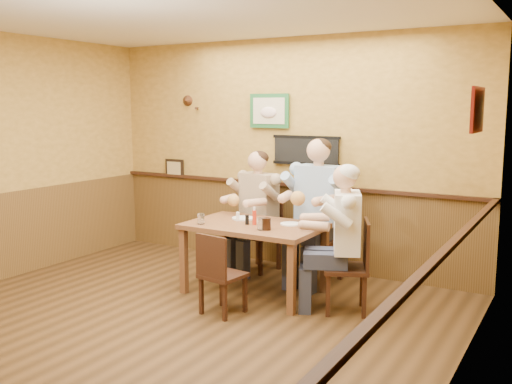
% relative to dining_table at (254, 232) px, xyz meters
% --- Properties ---
extents(room, '(5.02, 5.03, 2.81)m').
position_rel_dining_table_xyz_m(room, '(-0.12, -1.14, 1.03)').
color(room, '#372410').
rests_on(room, ground).
extents(dining_table, '(1.40, 0.90, 0.75)m').
position_rel_dining_table_xyz_m(dining_table, '(0.00, 0.00, 0.00)').
color(dining_table, brown).
rests_on(dining_table, ground).
extents(chair_back_left, '(0.50, 0.50, 0.91)m').
position_rel_dining_table_xyz_m(chair_back_left, '(-0.39, 0.77, -0.20)').
color(chair_back_left, '#371E11').
rests_on(chair_back_left, ground).
extents(chair_back_right, '(0.49, 0.49, 1.02)m').
position_rel_dining_table_xyz_m(chair_back_right, '(0.42, 0.72, -0.15)').
color(chair_back_right, '#371E11').
rests_on(chair_back_right, ground).
extents(chair_right_end, '(0.55, 0.55, 0.90)m').
position_rel_dining_table_xyz_m(chair_right_end, '(1.05, -0.04, -0.21)').
color(chair_right_end, '#371E11').
rests_on(chair_right_end, ground).
extents(chair_near_side, '(0.41, 0.41, 0.80)m').
position_rel_dining_table_xyz_m(chair_near_side, '(0.05, -0.68, -0.26)').
color(chair_near_side, '#371E11').
rests_on(chair_near_side, ground).
extents(diner_tan_shirt, '(0.71, 0.71, 1.31)m').
position_rel_dining_table_xyz_m(diner_tan_shirt, '(-0.39, 0.77, -0.01)').
color(diner_tan_shirt, tan).
rests_on(diner_tan_shirt, ground).
extents(diner_blue_polo, '(0.70, 0.70, 1.46)m').
position_rel_dining_table_xyz_m(diner_blue_polo, '(0.42, 0.72, 0.07)').
color(diner_blue_polo, '#88A7CD').
rests_on(diner_blue_polo, ground).
extents(diner_white_elder, '(0.78, 0.78, 1.29)m').
position_rel_dining_table_xyz_m(diner_white_elder, '(1.05, -0.04, -0.01)').
color(diner_white_elder, white).
rests_on(diner_white_elder, ground).
extents(water_glass_left, '(0.09, 0.09, 0.11)m').
position_rel_dining_table_xyz_m(water_glass_left, '(-0.48, -0.29, 0.15)').
color(water_glass_left, silver).
rests_on(water_glass_left, dining_table).
extents(water_glass_mid, '(0.10, 0.10, 0.12)m').
position_rel_dining_table_xyz_m(water_glass_mid, '(0.21, -0.22, 0.15)').
color(water_glass_mid, white).
rests_on(water_glass_mid, dining_table).
extents(cola_tumbler, '(0.12, 0.12, 0.12)m').
position_rel_dining_table_xyz_m(cola_tumbler, '(0.26, -0.20, 0.15)').
color(cola_tumbler, black).
rests_on(cola_tumbler, dining_table).
extents(hot_sauce_bottle, '(0.04, 0.04, 0.17)m').
position_rel_dining_table_xyz_m(hot_sauce_bottle, '(0.02, -0.04, 0.18)').
color(hot_sauce_bottle, red).
rests_on(hot_sauce_bottle, dining_table).
extents(salt_shaker, '(0.04, 0.04, 0.10)m').
position_rel_dining_table_xyz_m(salt_shaker, '(-0.24, 0.05, 0.14)').
color(salt_shaker, white).
rests_on(salt_shaker, dining_table).
extents(pepper_shaker, '(0.05, 0.05, 0.10)m').
position_rel_dining_table_xyz_m(pepper_shaker, '(-0.05, -0.07, 0.14)').
color(pepper_shaker, black).
rests_on(pepper_shaker, dining_table).
extents(plate_far_left, '(0.28, 0.28, 0.02)m').
position_rel_dining_table_xyz_m(plate_far_left, '(-0.24, 0.17, 0.10)').
color(plate_far_left, silver).
rests_on(plate_far_left, dining_table).
extents(plate_far_right, '(0.22, 0.22, 0.01)m').
position_rel_dining_table_xyz_m(plate_far_right, '(0.35, 0.16, 0.10)').
color(plate_far_right, white).
rests_on(plate_far_right, dining_table).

